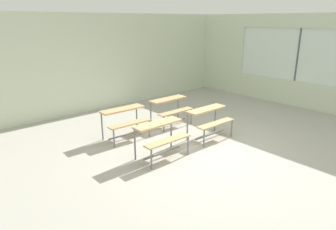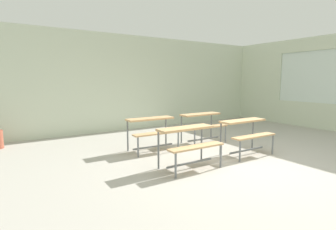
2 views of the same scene
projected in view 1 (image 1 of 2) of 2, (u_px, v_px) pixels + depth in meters
ground at (205, 151)px, 6.69m from camera, size 10.00×9.00×0.05m
wall_back at (101, 62)px, 9.44m from camera, size 10.00×0.12×3.00m
wall_right at (317, 65)px, 9.30m from camera, size 0.12×9.00×3.00m
desk_bench_r0c0 at (161, 132)px, 6.18m from camera, size 1.10×0.60×0.74m
desk_bench_r0c1 at (210, 116)px, 7.18m from camera, size 1.11×0.61×0.74m
desk_bench_r1c0 at (125, 116)px, 7.18m from camera, size 1.12×0.62×0.74m
desk_bench_r1c1 at (171, 106)px, 8.09m from camera, size 1.11×0.60×0.74m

